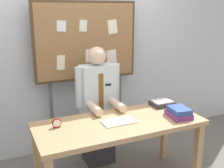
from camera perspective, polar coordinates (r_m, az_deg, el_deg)
back_wall at (r=3.68m, az=-6.33°, el=7.26°), size 6.40×0.08×2.70m
desk at (r=2.85m, az=1.51°, el=-9.52°), size 1.70×0.72×0.76m
person at (r=3.33m, az=-2.90°, el=-5.53°), size 0.55×0.56×1.45m
bulletin_board at (r=3.48m, az=-5.29°, el=8.32°), size 1.32×0.09×1.96m
book_stack at (r=2.98m, az=13.71°, el=-5.79°), size 0.23×0.28×0.11m
open_notebook at (r=2.79m, az=1.43°, el=-7.85°), size 0.34×0.19×0.01m
desk_clock at (r=2.71m, az=-11.40°, el=-8.03°), size 0.09×0.04×0.09m
paper_tray at (r=3.30m, az=10.33°, el=-3.92°), size 0.26×0.20×0.06m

